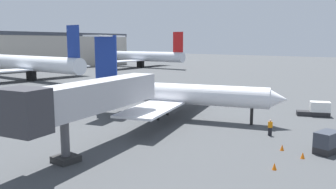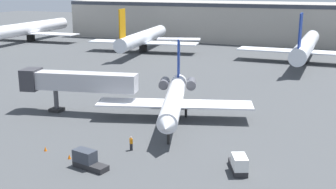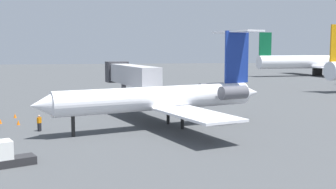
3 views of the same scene
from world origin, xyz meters
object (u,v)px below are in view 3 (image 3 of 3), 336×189
traffic_cone_near (15,116)px  parked_airliner_west_end (317,62)px  regional_jet (167,96)px  traffic_cone_mid (18,122)px  jet_bridge (129,75)px  ground_crew_marshaller (39,123)px  traffic_cone_far (0,121)px

traffic_cone_near → parked_airliner_west_end: (-67.12, 79.35, 4.04)m
regional_jet → parked_airliner_west_end: size_ratio=0.63×
traffic_cone_mid → regional_jet: bearing=74.6°
jet_bridge → ground_crew_marshaller: 18.78m
regional_jet → traffic_cone_near: (-9.40, -17.15, -3.06)m
jet_bridge → regional_jet: bearing=9.9°
regional_jet → traffic_cone_mid: bearing=-105.4°
jet_bridge → traffic_cone_far: jet_bridge is taller
jet_bridge → traffic_cone_far: bearing=-57.3°
ground_crew_marshaller → traffic_cone_near: size_ratio=3.07×
jet_bridge → traffic_cone_far: (9.86, -15.37, -4.48)m
regional_jet → jet_bridge: regional_jet is taller
traffic_cone_near → parked_airliner_west_end: size_ratio=0.01×
ground_crew_marshaller → regional_jet: bearing=88.9°
regional_jet → ground_crew_marshaller: (-0.26, -13.19, -2.48)m
traffic_cone_mid → parked_airliner_west_end: size_ratio=0.01×
traffic_cone_far → traffic_cone_near: bearing=167.0°
ground_crew_marshaller → traffic_cone_far: ground_crew_marshaller is taller
regional_jet → jet_bridge: size_ratio=1.45×
traffic_cone_far → ground_crew_marshaller: bearing=43.0°
parked_airliner_west_end → jet_bridge: bearing=-46.7°
regional_jet → parked_airliner_west_end: 98.61m
traffic_cone_near → parked_airliner_west_end: parked_airliner_west_end is taller
ground_crew_marshaller → traffic_cone_mid: size_ratio=3.07×
regional_jet → jet_bridge: bearing=-170.1°
traffic_cone_mid → parked_airliner_west_end: bearing=132.7°
regional_jet → ground_crew_marshaller: 13.42m
parked_airliner_west_end → traffic_cone_near: bearing=-49.8°
regional_jet → traffic_cone_near: size_ratio=46.95×
regional_jet → traffic_cone_far: regional_jet is taller
regional_jet → traffic_cone_mid: regional_jet is taller
ground_crew_marshaller → parked_airliner_west_end: size_ratio=0.04×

